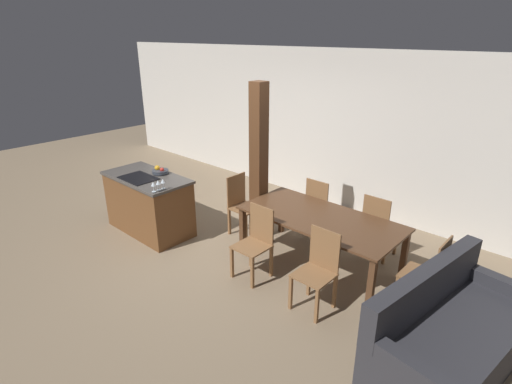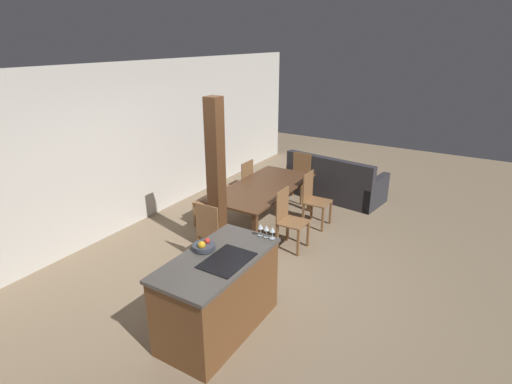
# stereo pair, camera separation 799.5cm
# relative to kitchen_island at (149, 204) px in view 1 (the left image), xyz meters

# --- Properties ---
(ground_plane) EXTENTS (16.00, 16.00, 0.00)m
(ground_plane) POSITION_rel_kitchen_island_xyz_m (1.13, 0.37, -0.46)
(ground_plane) COLOR #847056
(wall_back) EXTENTS (11.20, 0.08, 2.70)m
(wall_back) POSITION_rel_kitchen_island_xyz_m (1.13, 2.92, 0.89)
(wall_back) COLOR silver
(wall_back) RESTS_ON ground_plane
(kitchen_island) EXTENTS (1.44, 0.74, 0.92)m
(kitchen_island) POSITION_rel_kitchen_island_xyz_m (0.00, 0.00, 0.00)
(kitchen_island) COLOR brown
(kitchen_island) RESTS_ON ground_plane
(fruit_bowl) EXTENTS (0.25, 0.25, 0.12)m
(fruit_bowl) POSITION_rel_kitchen_island_xyz_m (0.06, 0.21, 0.50)
(fruit_bowl) COLOR #383D47
(fruit_bowl) RESTS_ON kitchen_island
(wine_glass_near) EXTENTS (0.06, 0.06, 0.14)m
(wine_glass_near) POSITION_rel_kitchen_island_xyz_m (0.65, -0.30, 0.57)
(wine_glass_near) COLOR silver
(wine_glass_near) RESTS_ON kitchen_island
(wine_glass_middle) EXTENTS (0.06, 0.06, 0.14)m
(wine_glass_middle) POSITION_rel_kitchen_island_xyz_m (0.65, -0.22, 0.57)
(wine_glass_middle) COLOR silver
(wine_glass_middle) RESTS_ON kitchen_island
(wine_glass_far) EXTENTS (0.06, 0.06, 0.14)m
(wine_glass_far) POSITION_rel_kitchen_island_xyz_m (0.65, -0.14, 0.57)
(wine_glass_far) COLOR silver
(wine_glass_far) RESTS_ON kitchen_island
(dining_table) EXTENTS (2.09, 1.00, 0.72)m
(dining_table) POSITION_rel_kitchen_island_xyz_m (2.54, 0.92, 0.18)
(dining_table) COLOR #51331E
(dining_table) RESTS_ON ground_plane
(dining_chair_near_left) EXTENTS (0.40, 0.40, 0.93)m
(dining_chair_near_left) POSITION_rel_kitchen_island_xyz_m (2.07, 0.19, 0.03)
(dining_chair_near_left) COLOR brown
(dining_chair_near_left) RESTS_ON ground_plane
(dining_chair_near_right) EXTENTS (0.40, 0.40, 0.93)m
(dining_chair_near_right) POSITION_rel_kitchen_island_xyz_m (3.01, 0.19, 0.03)
(dining_chair_near_right) COLOR brown
(dining_chair_near_right) RESTS_ON ground_plane
(dining_chair_far_left) EXTENTS (0.40, 0.40, 0.93)m
(dining_chair_far_left) POSITION_rel_kitchen_island_xyz_m (2.07, 1.64, 0.03)
(dining_chair_far_left) COLOR brown
(dining_chair_far_left) RESTS_ON ground_plane
(dining_chair_far_right) EXTENTS (0.40, 0.40, 0.93)m
(dining_chair_far_right) POSITION_rel_kitchen_island_xyz_m (3.01, 1.64, 0.03)
(dining_chair_far_right) COLOR brown
(dining_chair_far_right) RESTS_ON ground_plane
(dining_chair_head_end) EXTENTS (0.40, 0.40, 0.93)m
(dining_chair_head_end) POSITION_rel_kitchen_island_xyz_m (1.12, 0.92, 0.03)
(dining_chair_head_end) COLOR brown
(dining_chair_head_end) RESTS_ON ground_plane
(dining_chair_foot_end) EXTENTS (0.40, 0.40, 0.93)m
(dining_chair_foot_end) POSITION_rel_kitchen_island_xyz_m (3.96, 0.92, 0.03)
(dining_chair_foot_end) COLOR brown
(dining_chair_foot_end) RESTS_ON ground_plane
(couch) EXTENTS (1.11, 1.97, 0.89)m
(couch) POSITION_rel_kitchen_island_xyz_m (4.41, 0.33, -0.16)
(couch) COLOR #2D2D33
(couch) RESTS_ON ground_plane
(timber_post) EXTENTS (0.20, 0.20, 2.32)m
(timber_post) POSITION_rel_kitchen_island_xyz_m (1.38, 1.02, 0.71)
(timber_post) COLOR #4C2D19
(timber_post) RESTS_ON ground_plane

